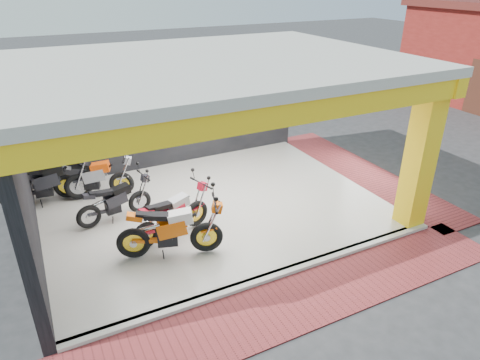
# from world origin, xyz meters

# --- Properties ---
(ground) EXTENTS (80.00, 80.00, 0.00)m
(ground) POSITION_xyz_m (0.00, 0.00, 0.00)
(ground) COLOR #2D2D30
(ground) RESTS_ON ground
(showroom_floor) EXTENTS (8.00, 6.00, 0.10)m
(showroom_floor) POSITION_xyz_m (0.00, 2.00, 0.05)
(showroom_floor) COLOR silver
(showroom_floor) RESTS_ON ground
(showroom_ceiling) EXTENTS (8.40, 6.40, 0.20)m
(showroom_ceiling) POSITION_xyz_m (0.00, 2.00, 3.60)
(showroom_ceiling) COLOR beige
(showroom_ceiling) RESTS_ON corner_column
(back_wall) EXTENTS (8.20, 0.20, 3.50)m
(back_wall) POSITION_xyz_m (0.00, 5.10, 1.75)
(back_wall) COLOR black
(back_wall) RESTS_ON ground
(left_wall) EXTENTS (0.20, 6.20, 3.50)m
(left_wall) POSITION_xyz_m (-4.10, 2.00, 1.75)
(left_wall) COLOR black
(left_wall) RESTS_ON ground
(corner_column) EXTENTS (0.50, 0.50, 3.50)m
(corner_column) POSITION_xyz_m (3.75, -0.75, 1.75)
(corner_column) COLOR yellow
(corner_column) RESTS_ON ground
(header_beam_front) EXTENTS (8.40, 0.30, 0.40)m
(header_beam_front) POSITION_xyz_m (0.00, -1.00, 3.30)
(header_beam_front) COLOR yellow
(header_beam_front) RESTS_ON corner_column
(header_beam_right) EXTENTS (0.30, 6.40, 0.40)m
(header_beam_right) POSITION_xyz_m (4.00, 2.00, 3.30)
(header_beam_right) COLOR yellow
(header_beam_right) RESTS_ON corner_column
(floor_kerb) EXTENTS (8.00, 0.20, 0.10)m
(floor_kerb) POSITION_xyz_m (0.00, -1.02, 0.05)
(floor_kerb) COLOR silver
(floor_kerb) RESTS_ON ground
(paver_front) EXTENTS (9.00, 1.40, 0.03)m
(paver_front) POSITION_xyz_m (0.00, -1.80, 0.01)
(paver_front) COLOR maroon
(paver_front) RESTS_ON ground
(paver_right) EXTENTS (1.40, 7.00, 0.03)m
(paver_right) POSITION_xyz_m (4.80, 2.00, 0.01)
(paver_right) COLOR maroon
(paver_right) RESTS_ON ground
(moto_hero) EXTENTS (2.41, 1.51, 1.38)m
(moto_hero) POSITION_xyz_m (-0.93, 0.23, 0.79)
(moto_hero) COLOR #E15A09
(moto_hero) RESTS_ON showroom_floor
(moto_row_a) EXTENTS (2.18, 1.30, 1.25)m
(moto_row_a) POSITION_xyz_m (-0.74, 1.28, 0.73)
(moto_row_a) COLOR red
(moto_row_a) RESTS_ON showroom_floor
(moto_row_b) EXTENTS (1.97, 0.98, 1.15)m
(moto_row_b) POSITION_xyz_m (-1.73, 2.46, 0.68)
(moto_row_b) COLOR black
(moto_row_b) RESTS_ON showroom_floor
(moto_row_c) EXTENTS (2.27, 1.47, 1.30)m
(moto_row_c) POSITION_xyz_m (-1.91, 3.56, 0.75)
(moto_row_c) COLOR #A0A2A8
(moto_row_c) RESTS_ON showroom_floor
(moto_row_d) EXTENTS (2.36, 1.07, 1.40)m
(moto_row_d) POSITION_xyz_m (-2.93, 3.82, 0.80)
(moto_row_d) COLOR black
(moto_row_d) RESTS_ON showroom_floor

